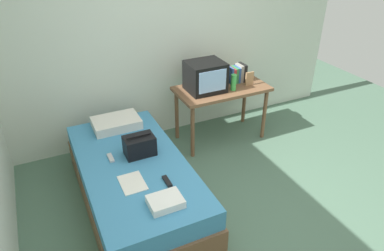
{
  "coord_description": "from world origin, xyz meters",
  "views": [
    {
      "loc": [
        -1.48,
        -2.03,
        2.54
      ],
      "look_at": [
        -0.01,
        1.06,
        0.54
      ],
      "focal_mm": 33.02,
      "sensor_mm": 36.0,
      "label": 1
    }
  ],
  "objects_px": {
    "water_bottle": "(234,82)",
    "handbag": "(139,146)",
    "book_row": "(236,74)",
    "desk": "(222,94)",
    "pillow": "(116,123)",
    "magazine": "(132,183)",
    "tv": "(205,77)",
    "picture_frame": "(249,79)",
    "bed": "(135,183)",
    "remote_dark": "(167,181)",
    "remote_silver": "(111,158)",
    "folded_towel": "(165,202)"
  },
  "relations": [
    {
      "from": "remote_dark",
      "to": "handbag",
      "type": "bearing_deg",
      "value": 98.5
    },
    {
      "from": "water_bottle",
      "to": "handbag",
      "type": "xyz_separation_m",
      "value": [
        -1.38,
        -0.51,
        -0.23
      ]
    },
    {
      "from": "picture_frame",
      "to": "pillow",
      "type": "distance_m",
      "value": 1.73
    },
    {
      "from": "desk",
      "to": "remote_dark",
      "type": "height_order",
      "value": "desk"
    },
    {
      "from": "magazine",
      "to": "remote_dark",
      "type": "bearing_deg",
      "value": -22.57
    },
    {
      "from": "desk",
      "to": "pillow",
      "type": "height_order",
      "value": "desk"
    },
    {
      "from": "book_row",
      "to": "desk",
      "type": "bearing_deg",
      "value": -160.95
    },
    {
      "from": "magazine",
      "to": "remote_silver",
      "type": "relative_size",
      "value": 2.01
    },
    {
      "from": "handbag",
      "to": "magazine",
      "type": "bearing_deg",
      "value": -116.84
    },
    {
      "from": "handbag",
      "to": "remote_silver",
      "type": "relative_size",
      "value": 2.08
    },
    {
      "from": "tv",
      "to": "water_bottle",
      "type": "bearing_deg",
      "value": -24.13
    },
    {
      "from": "desk",
      "to": "handbag",
      "type": "height_order",
      "value": "same"
    },
    {
      "from": "tv",
      "to": "book_row",
      "type": "relative_size",
      "value": 1.95
    },
    {
      "from": "picture_frame",
      "to": "magazine",
      "type": "height_order",
      "value": "picture_frame"
    },
    {
      "from": "pillow",
      "to": "water_bottle",
      "type": "bearing_deg",
      "value": -4.75
    },
    {
      "from": "picture_frame",
      "to": "remote_dark",
      "type": "xyz_separation_m",
      "value": [
        -1.56,
        -1.07,
        -0.3
      ]
    },
    {
      "from": "handbag",
      "to": "book_row",
      "type": "bearing_deg",
      "value": 25.04
    },
    {
      "from": "tv",
      "to": "picture_frame",
      "type": "bearing_deg",
      "value": -10.48
    },
    {
      "from": "pillow",
      "to": "magazine",
      "type": "height_order",
      "value": "pillow"
    },
    {
      "from": "water_bottle",
      "to": "magazine",
      "type": "bearing_deg",
      "value": -149.92
    },
    {
      "from": "desk",
      "to": "remote_silver",
      "type": "height_order",
      "value": "desk"
    },
    {
      "from": "desk",
      "to": "remote_dark",
      "type": "distance_m",
      "value": 1.69
    },
    {
      "from": "remote_dark",
      "to": "bed",
      "type": "bearing_deg",
      "value": 114.04
    },
    {
      "from": "book_row",
      "to": "folded_towel",
      "type": "height_order",
      "value": "book_row"
    },
    {
      "from": "water_bottle",
      "to": "remote_dark",
      "type": "relative_size",
      "value": 1.29
    },
    {
      "from": "magazine",
      "to": "remote_dark",
      "type": "height_order",
      "value": "remote_dark"
    },
    {
      "from": "handbag",
      "to": "remote_dark",
      "type": "bearing_deg",
      "value": -81.5
    },
    {
      "from": "water_bottle",
      "to": "book_row",
      "type": "bearing_deg",
      "value": 51.23
    },
    {
      "from": "remote_silver",
      "to": "picture_frame",
      "type": "bearing_deg",
      "value": 14.61
    },
    {
      "from": "magazine",
      "to": "remote_silver",
      "type": "height_order",
      "value": "remote_silver"
    },
    {
      "from": "bed",
      "to": "desk",
      "type": "relative_size",
      "value": 1.72
    },
    {
      "from": "bed",
      "to": "book_row",
      "type": "bearing_deg",
      "value": 26.62
    },
    {
      "from": "book_row",
      "to": "picture_frame",
      "type": "relative_size",
      "value": 1.29
    },
    {
      "from": "magazine",
      "to": "remote_silver",
      "type": "bearing_deg",
      "value": 100.21
    },
    {
      "from": "desk",
      "to": "handbag",
      "type": "distance_m",
      "value": 1.44
    },
    {
      "from": "picture_frame",
      "to": "handbag",
      "type": "bearing_deg",
      "value": -161.52
    },
    {
      "from": "bed",
      "to": "folded_towel",
      "type": "xyz_separation_m",
      "value": [
        0.07,
        -0.69,
        0.29
      ]
    },
    {
      "from": "desk",
      "to": "folded_towel",
      "type": "height_order",
      "value": "desk"
    },
    {
      "from": "book_row",
      "to": "folded_towel",
      "type": "xyz_separation_m",
      "value": [
        -1.59,
        -1.52,
        -0.3
      ]
    },
    {
      "from": "desk",
      "to": "pillow",
      "type": "distance_m",
      "value": 1.37
    },
    {
      "from": "bed",
      "to": "remote_dark",
      "type": "distance_m",
      "value": 0.53
    },
    {
      "from": "remote_dark",
      "to": "remote_silver",
      "type": "bearing_deg",
      "value": 122.69
    },
    {
      "from": "magazine",
      "to": "folded_towel",
      "type": "xyz_separation_m",
      "value": [
        0.17,
        -0.38,
        0.03
      ]
    },
    {
      "from": "handbag",
      "to": "folded_towel",
      "type": "height_order",
      "value": "handbag"
    },
    {
      "from": "picture_frame",
      "to": "folded_towel",
      "type": "height_order",
      "value": "picture_frame"
    },
    {
      "from": "picture_frame",
      "to": "book_row",
      "type": "bearing_deg",
      "value": 114.74
    },
    {
      "from": "magazine",
      "to": "folded_towel",
      "type": "height_order",
      "value": "folded_towel"
    },
    {
      "from": "water_bottle",
      "to": "book_row",
      "type": "distance_m",
      "value": 0.28
    },
    {
      "from": "desk",
      "to": "book_row",
      "type": "distance_m",
      "value": 0.34
    },
    {
      "from": "desk",
      "to": "tv",
      "type": "distance_m",
      "value": 0.36
    }
  ]
}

